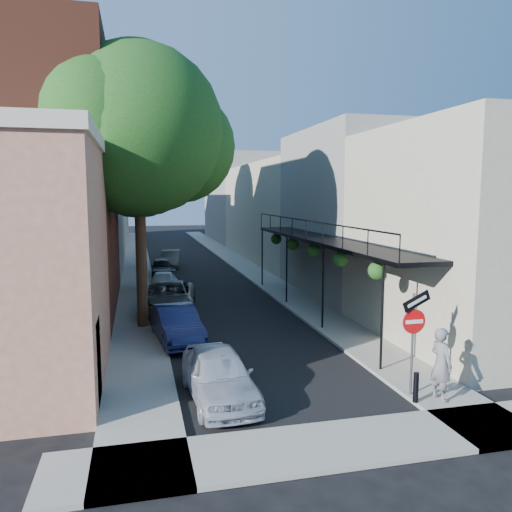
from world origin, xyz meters
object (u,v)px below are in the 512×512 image
bollard (416,387)px  sign_post (414,326)px  parked_car_f (171,259)px  parked_car_d (163,283)px  parked_car_a (219,375)px  parked_car_e (162,267)px  oak_far (143,157)px  oak_mid (145,167)px  pedestrian (441,364)px  oak_near (149,135)px  parked_car_b (177,324)px  parked_car_c (170,297)px

bollard → sign_post: bearing=71.4°
parked_car_f → parked_car_d: bearing=-90.2°
parked_car_a → parked_car_e: size_ratio=1.16×
oak_far → parked_car_f: size_ratio=3.08×
oak_mid → parked_car_f: 11.42m
bollard → parked_car_e: bearing=103.1°
bollard → pedestrian: (0.71, 0.00, 0.57)m
oak_near → parked_car_b: (0.77, -2.49, -7.20)m
parked_car_a → parked_car_e: 21.34m
oak_near → bollard: bearing=-56.9°
oak_near → parked_car_d: bearing=83.9°
bollard → parked_car_e: parked_car_e is taller
parked_car_d → oak_near: bearing=-90.0°
pedestrian → parked_car_e: bearing=6.4°
parked_car_f → pedestrian: 27.48m
sign_post → parked_car_c: (-5.69, 11.68, -1.33)m
parked_car_f → pedestrian: size_ratio=1.99×
parked_car_c → parked_car_d: size_ratio=1.32×
oak_mid → parked_car_f: size_ratio=2.64×
parked_car_a → pedestrian: pedestrian is taller
parked_car_d → pedestrian: (6.31, -16.91, 0.54)m
oak_mid → oak_far: (0.06, 9.04, 1.20)m
parked_car_e → pedestrian: (6.07, -22.99, 0.50)m
parked_car_d → pedestrian: bearing=-63.4°
parked_car_a → parked_car_f: (0.42, 25.32, -0.06)m
parked_car_a → parked_car_e: bearing=88.0°
parked_car_c → pedestrian: size_ratio=2.60×
parked_car_f → pedestrian: pedestrian is taller
parked_car_a → parked_car_c: parked_car_c is taller
parked_car_a → parked_car_b: size_ratio=0.99×
sign_post → bollard: sign_post is taller
parked_car_e → parked_car_d: bearing=-90.3°
bollard → parked_car_a: (-4.91, 1.65, 0.17)m
oak_near → parked_car_d: (0.77, 7.15, -7.32)m
sign_post → oak_mid: oak_mid is taller
oak_near → parked_car_f: (1.88, 17.22, -7.24)m
pedestrian → parked_car_b: bearing=32.6°
sign_post → pedestrian: bearing=-40.6°
parked_car_e → parked_car_c: bearing=-89.0°
bollard → oak_mid: 19.96m
parked_car_e → parked_car_f: bearing=79.6°
parked_car_d → parked_car_c: bearing=-83.1°
parked_car_a → parked_car_b: 5.66m
bollard → oak_far: bearing=103.4°
parked_car_d → oak_far: bearing=100.5°
oak_far → pedestrian: bearing=-75.2°
parked_car_e → oak_near: bearing=-92.4°
bollard → parked_car_b: (-5.60, 7.27, 0.16)m
bollard → oak_near: size_ratio=0.07×
bollard → parked_car_d: 17.81m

